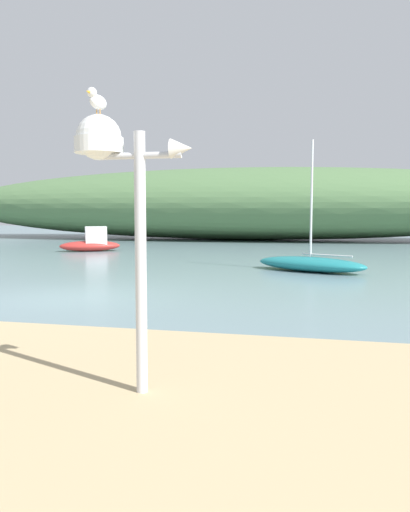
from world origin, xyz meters
The scene contains 6 objects.
ground_plane centered at (0.00, 0.00, 0.00)m, with size 120.00×120.00×0.00m, color gray.
distant_hill centered at (0.15, 27.23, 2.77)m, with size 50.01×10.82×5.55m, color #517547.
mast_structure centered at (3.94, -6.19, 2.61)m, with size 1.26×0.51×2.93m.
seagull_on_radar centered at (3.80, -6.21, 3.27)m, with size 0.16×0.36×0.25m.
motorboat_mid_channel centered at (-5.88, 13.78, 0.47)m, with size 3.41×2.60×1.35m.
sailboat_inner_mooring centered at (5.87, 6.93, 0.28)m, with size 4.32×2.99×4.66m.
Camera 1 is at (6.03, -11.05, 2.12)m, focal length 34.60 mm.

